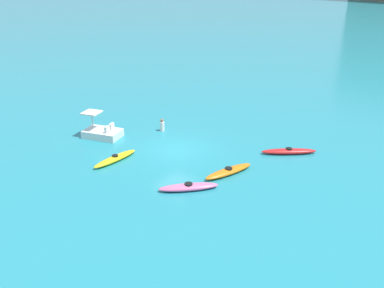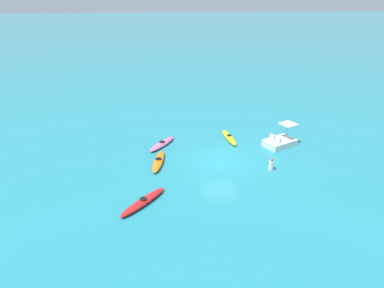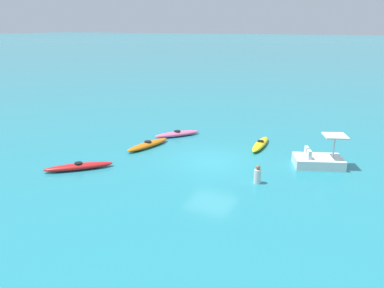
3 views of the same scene
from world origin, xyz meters
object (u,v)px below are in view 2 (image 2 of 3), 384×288
object	(u,v)px
pedal_boat_white	(280,141)
person_near_shore	(271,165)
kayak_pink	(162,144)
kayak_red	(143,202)
kayak_yellow	(229,137)
kayak_orange	(158,161)

from	to	relation	value
pedal_boat_white	person_near_shore	xyz separation A→B (m)	(2.22, 3.41, 0.05)
kayak_pink	person_near_shore	xyz separation A→B (m)	(-6.80, 4.98, 0.22)
kayak_red	pedal_boat_white	distance (m)	12.15
person_near_shore	kayak_pink	bearing A→B (deg)	-36.23
pedal_boat_white	person_near_shore	bearing A→B (deg)	56.94
pedal_boat_white	kayak_red	bearing A→B (deg)	28.02
kayak_yellow	pedal_boat_white	distance (m)	4.00
kayak_red	kayak_yellow	bearing A→B (deg)	-133.56
kayak_pink	person_near_shore	bearing A→B (deg)	143.77
kayak_yellow	person_near_shore	bearing A→B (deg)	104.23
kayak_orange	kayak_yellow	world-z (taller)	same
pedal_boat_white	kayak_pink	bearing A→B (deg)	-9.89
kayak_yellow	pedal_boat_white	size ratio (longest dim) A/B	1.13
kayak_orange	kayak_yellow	xyz separation A→B (m)	(-5.97, -3.01, -0.00)
kayak_red	pedal_boat_white	world-z (taller)	pedal_boat_white
kayak_pink	kayak_yellow	xyz separation A→B (m)	(-5.47, -0.26, -0.00)
kayak_pink	kayak_orange	xyz separation A→B (m)	(0.50, 2.75, -0.00)
kayak_yellow	pedal_boat_white	xyz separation A→B (m)	(-3.55, 1.84, 0.17)
kayak_pink	kayak_orange	world-z (taller)	same
kayak_pink	kayak_orange	bearing A→B (deg)	79.62
kayak_red	kayak_pink	xyz separation A→B (m)	(-1.70, -7.28, 0.00)
kayak_yellow	person_near_shore	xyz separation A→B (m)	(-1.33, 5.25, 0.22)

